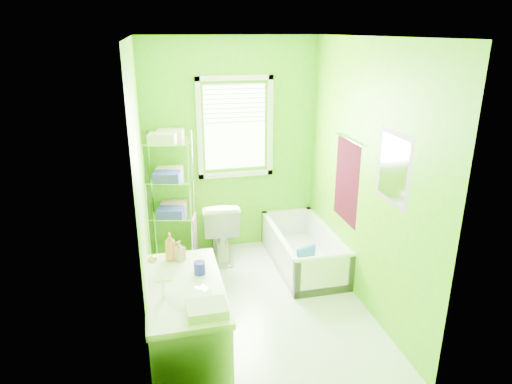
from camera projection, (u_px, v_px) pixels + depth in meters
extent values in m
plane|color=silver|center=(259.00, 306.00, 4.64)|extent=(2.90, 2.90, 0.00)
cube|color=#50A908|center=(231.00, 148.00, 5.53)|extent=(2.10, 0.04, 2.60)
cube|color=#50A908|center=(313.00, 257.00, 2.88)|extent=(2.10, 0.04, 2.60)
cube|color=#50A908|center=(142.00, 194.00, 3.98)|extent=(0.04, 2.90, 2.60)
cube|color=#50A908|center=(364.00, 177.00, 4.43)|extent=(0.04, 2.90, 2.60)
cube|color=white|center=(259.00, 37.00, 3.77)|extent=(2.10, 2.90, 0.04)
cube|color=white|center=(235.00, 127.00, 5.45)|extent=(0.74, 0.01, 1.01)
cube|color=white|center=(236.00, 174.00, 5.63)|extent=(0.92, 0.05, 0.06)
cube|color=white|center=(235.00, 78.00, 5.24)|extent=(0.92, 0.05, 0.06)
cube|color=white|center=(199.00, 129.00, 5.34)|extent=(0.06, 0.05, 1.22)
cube|color=white|center=(270.00, 126.00, 5.53)|extent=(0.06, 0.05, 1.22)
cube|color=white|center=(235.00, 103.00, 5.33)|extent=(0.72, 0.02, 0.50)
cube|color=white|center=(147.00, 282.00, 3.17)|extent=(0.02, 0.80, 2.00)
sphere|color=gold|center=(152.00, 260.00, 3.48)|extent=(0.07, 0.07, 0.07)
cube|color=#3B0612|center=(347.00, 181.00, 4.80)|extent=(0.02, 0.58, 0.90)
cylinder|color=silver|center=(348.00, 139.00, 4.64)|extent=(0.02, 0.62, 0.02)
cube|color=#CC5972|center=(394.00, 169.00, 3.84)|extent=(0.02, 0.54, 0.64)
cube|color=white|center=(393.00, 169.00, 3.84)|extent=(0.01, 0.44, 0.54)
cube|color=white|center=(303.00, 260.00, 5.46)|extent=(0.67, 1.43, 0.10)
cube|color=white|center=(279.00, 250.00, 5.34)|extent=(0.07, 1.43, 0.43)
cube|color=white|center=(327.00, 245.00, 5.46)|extent=(0.07, 1.43, 0.43)
cube|color=white|center=(324.00, 276.00, 4.78)|extent=(0.67, 0.07, 0.43)
cube|color=white|center=(286.00, 225.00, 6.02)|extent=(0.67, 0.07, 0.43)
cylinder|color=white|center=(325.00, 258.00, 4.71)|extent=(0.67, 0.07, 0.07)
cylinder|color=blue|center=(313.00, 270.00, 5.09)|extent=(0.35, 0.35, 0.06)
cylinder|color=#F4FF1A|center=(314.00, 265.00, 5.07)|extent=(0.33, 0.33, 0.05)
cube|color=blue|center=(306.00, 256.00, 5.15)|extent=(0.24, 0.13, 0.23)
imported|color=white|center=(220.00, 228.00, 5.52)|extent=(0.48, 0.78, 0.77)
cube|color=white|center=(187.00, 335.00, 3.58)|extent=(0.55, 1.09, 0.79)
cube|color=white|center=(185.00, 288.00, 3.44)|extent=(0.58, 1.12, 0.05)
ellipsoid|color=white|center=(189.00, 299.00, 3.30)|extent=(0.38, 0.49, 0.13)
cylinder|color=silver|center=(163.00, 290.00, 3.23)|extent=(0.03, 0.03, 0.16)
cylinder|color=silver|center=(162.00, 281.00, 3.21)|extent=(0.12, 0.02, 0.02)
imported|color=#E47043|center=(170.00, 247.00, 3.76)|extent=(0.10, 0.10, 0.24)
imported|color=#CA8286|center=(179.00, 251.00, 3.77)|extent=(0.11, 0.11, 0.17)
cylinder|color=#1B1BB0|center=(200.00, 268.00, 3.57)|extent=(0.09, 0.09, 0.10)
cube|color=silver|center=(207.00, 309.00, 3.07)|extent=(0.27, 0.21, 0.07)
cylinder|color=silver|center=(146.00, 204.00, 5.17)|extent=(0.02, 0.02, 1.57)
cylinder|color=silver|center=(152.00, 195.00, 5.46)|extent=(0.02, 0.02, 1.57)
cylinder|color=silver|center=(190.00, 204.00, 5.17)|extent=(0.02, 0.02, 1.57)
cylinder|color=silver|center=(194.00, 195.00, 5.46)|extent=(0.02, 0.02, 1.57)
cube|color=silver|center=(174.00, 249.00, 5.53)|extent=(0.58, 0.43, 0.02)
cube|color=silver|center=(172.00, 215.00, 5.38)|extent=(0.58, 0.43, 0.02)
cube|color=silver|center=(169.00, 180.00, 5.23)|extent=(0.58, 0.43, 0.02)
cube|color=silver|center=(167.00, 142.00, 5.08)|extent=(0.58, 0.43, 0.02)
cube|color=silver|center=(162.00, 138.00, 4.97)|extent=(0.33, 0.26, 0.11)
cube|color=beige|center=(170.00, 134.00, 5.17)|extent=(0.33, 0.26, 0.11)
cube|color=#2A3499|center=(167.00, 177.00, 5.12)|extent=(0.33, 0.26, 0.11)
cube|color=beige|center=(170.00, 171.00, 5.32)|extent=(0.33, 0.26, 0.11)
cube|color=#2A3499|center=(171.00, 213.00, 5.28)|extent=(0.33, 0.26, 0.11)
cube|color=#D18EA1|center=(174.00, 206.00, 5.48)|extent=(0.33, 0.26, 0.11)
cube|color=#D18EA1|center=(195.00, 235.00, 5.47)|extent=(0.09, 0.27, 0.49)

